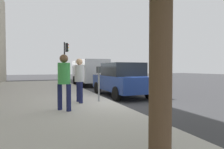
{
  "coord_description": "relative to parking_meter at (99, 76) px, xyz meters",
  "views": [
    {
      "loc": [
        -7.42,
        2.89,
        1.49
      ],
      "look_at": [
        -0.12,
        -0.02,
        1.23
      ],
      "focal_mm": 30.41,
      "sensor_mm": 36.0,
      "label": 1
    }
  ],
  "objects": [
    {
      "name": "parked_sedan_near",
      "position": [
        1.99,
        -1.91,
        -0.27
      ],
      "size": [
        4.42,
        2.0,
        1.77
      ],
      "color": "navy",
      "rests_on": "ground_plane"
    },
    {
      "name": "pedestrian_at_meter",
      "position": [
        0.06,
        0.77,
        -0.01
      ],
      "size": [
        0.52,
        0.37,
        1.72
      ],
      "rotation": [
        0.0,
        0.0,
        -1.52
      ],
      "color": "#191E4C",
      "rests_on": "sidewalk_slab"
    },
    {
      "name": "parking_meter",
      "position": [
        0.0,
        0.0,
        0.0
      ],
      "size": [
        0.36,
        0.12,
        1.41
      ],
      "color": "gray",
      "rests_on": "sidewalk_slab"
    },
    {
      "name": "sidewalk_slab",
      "position": [
        0.14,
        2.44,
        -1.09
      ],
      "size": [
        28.0,
        6.0,
        0.15
      ],
      "primitive_type": "cube",
      "color": "#B7B2A8",
      "rests_on": "ground_plane"
    },
    {
      "name": "traffic_signal",
      "position": [
        9.59,
        -0.05,
        1.41
      ],
      "size": [
        0.24,
        0.44,
        3.6
      ],
      "color": "black",
      "rests_on": "sidewalk_slab"
    },
    {
      "name": "parked_van_far",
      "position": [
        8.69,
        -1.91,
        0.09
      ],
      "size": [
        5.21,
        2.13,
        2.18
      ],
      "color": "silver",
      "rests_on": "ground_plane"
    },
    {
      "name": "pedestrian_bystander",
      "position": [
        -1.17,
        1.53,
        0.03
      ],
      "size": [
        0.46,
        0.39,
        1.78
      ],
      "rotation": [
        0.0,
        0.0,
        -0.92
      ],
      "color": "#191E4C",
      "rests_on": "sidewalk_slab"
    },
    {
      "name": "ground_plane",
      "position": [
        0.14,
        -0.56,
        -1.17
      ],
      "size": [
        80.0,
        80.0,
        0.0
      ],
      "primitive_type": "plane",
      "color": "#38383A",
      "rests_on": "ground"
    }
  ]
}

